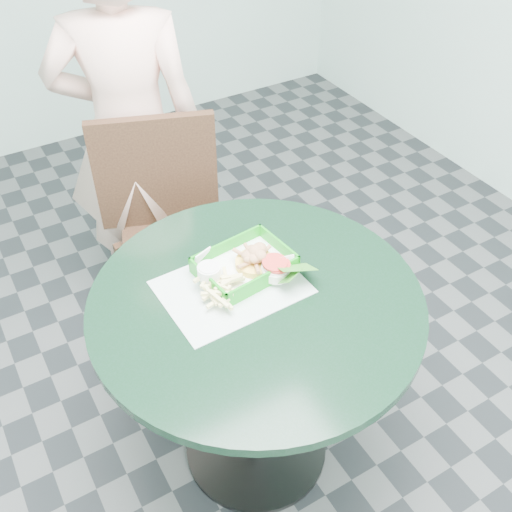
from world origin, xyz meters
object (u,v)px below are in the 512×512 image
dining_chair (173,223)px  diner_person (129,124)px  food_basket (245,272)px  crab_sandwich (255,263)px  cafe_table (256,342)px  sauce_ramekin (208,273)px

dining_chair → diner_person: size_ratio=0.56×
dining_chair → food_basket: bearing=-71.9°
food_basket → crab_sandwich: bearing=-21.5°
diner_person → crab_sandwich: size_ratio=14.52×
cafe_table → dining_chair: 0.72m
crab_sandwich → cafe_table: bearing=-118.8°
crab_sandwich → sauce_ramekin: crab_sandwich is taller
cafe_table → diner_person: diner_person is taller
diner_person → food_basket: bearing=113.3°
diner_person → crab_sandwich: 0.89m
crab_sandwich → sauce_ramekin: 0.14m
food_basket → sauce_ramekin: sauce_ramekin is taller
diner_person → crab_sandwich: bearing=115.2°
diner_person → food_basket: 0.88m
dining_chair → food_basket: 0.65m
diner_person → food_basket: diner_person is taller
cafe_table → food_basket: food_basket is taller
dining_chair → crab_sandwich: size_ratio=8.08×
food_basket → crab_sandwich: size_ratio=2.26×
cafe_table → sauce_ramekin: 0.27m
cafe_table → crab_sandwich: size_ratio=8.20×
food_basket → cafe_table: bearing=-102.9°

